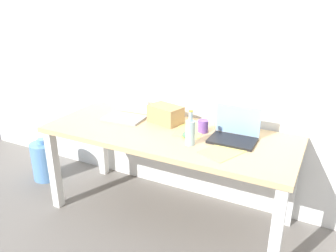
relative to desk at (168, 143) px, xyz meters
The scene contains 12 objects.
ground_plane 0.66m from the desk, ahead, with size 8.00×8.00×0.00m, color slate.
back_wall 0.78m from the desk, 90.00° to the left, with size 5.20×0.08×2.60m, color white.
desk is the anchor object (origin of this frame).
laptop_left 0.50m from the desk, 164.61° to the left, with size 0.35×0.28×0.23m.
laptop_right 0.52m from the desk, 10.27° to the left, with size 0.33×0.24×0.24m.
beer_bottle 0.33m from the desk, 28.45° to the right, with size 0.07×0.07×0.25m.
computer_mouse 0.19m from the desk, ahead, with size 0.06×0.10×0.03m, color #4C9E56.
cardboard_box 0.26m from the desk, 122.52° to the left, with size 0.27×0.17×0.14m, color tan.
coffee_mug 0.30m from the desk, 27.69° to the left, with size 0.08×0.08×0.10m, color #724799.
paper_sheet_front_right 0.51m from the desk, 15.22° to the right, with size 0.21×0.30×0.00m, color #F4E06B.
paper_sheet_near_back 0.20m from the desk, 38.56° to the left, with size 0.21×0.30×0.00m, color #F4E06B.
water_cooler_jug 1.45m from the desk, behind, with size 0.26×0.26×0.43m.
Camera 1 is at (1.07, -2.10, 1.73)m, focal length 35.72 mm.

